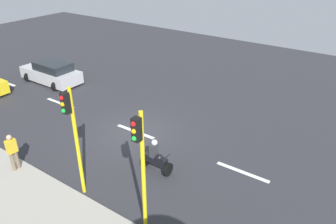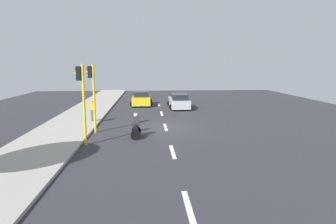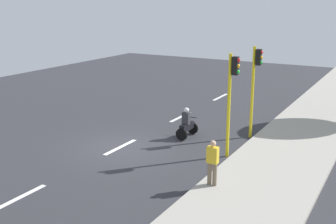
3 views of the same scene
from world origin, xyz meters
TOP-DOWN VIEW (x-y plane):
  - ground_plane at (0.00, 0.00)m, footprint 40.00×60.00m
  - sidewalk at (7.00, 0.00)m, footprint 4.00×60.00m
  - lane_stripe_far_north at (0.00, -12.00)m, footprint 0.20×2.40m
  - lane_stripe_north at (0.00, -6.00)m, footprint 0.20×2.40m
  - lane_stripe_mid at (0.00, 0.00)m, footprint 0.20×2.40m
  - lane_stripe_south at (0.00, 6.00)m, footprint 0.20×2.40m
  - lane_stripe_far_south at (0.00, 12.00)m, footprint 0.20×2.40m
  - car_yellow_cab at (1.96, -11.71)m, footprint 2.37×3.93m
  - car_silver at (-1.97, -9.21)m, footprint 2.29×4.53m
  - motorcycle at (2.01, 2.85)m, footprint 0.60×1.30m
  - pedestrian_near_signal at (5.50, -2.03)m, footprint 0.40×0.24m
  - traffic_light_corner at (4.85, 4.42)m, footprint 0.49×0.24m
  - traffic_light_midblock at (4.85, 1.32)m, footprint 0.49×0.24m

SIDE VIEW (x-z plane):
  - ground_plane at x=0.00m, z-range -0.10..0.00m
  - lane_stripe_far_north at x=0.00m, z-range 0.00..0.01m
  - lane_stripe_north at x=0.00m, z-range 0.00..0.01m
  - lane_stripe_mid at x=0.00m, z-range 0.00..0.01m
  - lane_stripe_south at x=0.00m, z-range 0.00..0.01m
  - lane_stripe_far_south at x=0.00m, z-range 0.00..0.01m
  - sidewalk at x=7.00m, z-range 0.00..0.15m
  - motorcycle at x=2.01m, z-range -0.12..1.41m
  - car_yellow_cab at x=1.96m, z-range -0.05..1.47m
  - car_silver at x=-1.97m, z-range -0.05..1.47m
  - pedestrian_near_signal at x=5.50m, z-range 0.21..1.90m
  - traffic_light_corner at x=4.85m, z-range 0.68..5.18m
  - traffic_light_midblock at x=4.85m, z-range 0.68..5.18m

